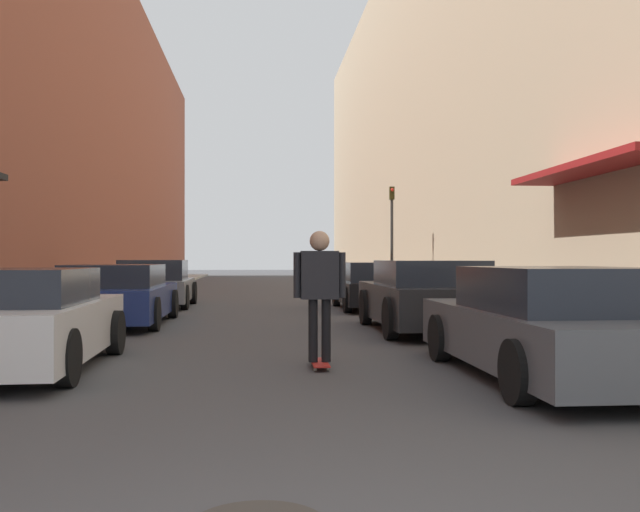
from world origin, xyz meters
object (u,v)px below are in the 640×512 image
parked_car_left_0 (15,321)px  parked_car_left_2 (155,284)px  parked_car_right_2 (376,287)px  traffic_light (392,228)px  parked_car_left_1 (117,295)px  skateboarder (320,284)px  parked_car_right_0 (552,325)px  parked_car_right_1 (427,296)px

parked_car_left_0 → parked_car_left_2: size_ratio=1.04×
parked_car_right_2 → traffic_light: 6.07m
parked_car_left_0 → parked_car_left_1: bearing=89.3°
parked_car_left_0 → skateboarder: skateboarder is taller
parked_car_left_2 → skateboarder: size_ratio=2.38×
traffic_light → parked_car_left_1: bearing=-128.3°
parked_car_left_1 → parked_car_right_2: (5.98, 3.86, 0.00)m
parked_car_left_0 → parked_car_right_0: bearing=-10.7°
parked_car_left_1 → parked_car_right_1: size_ratio=1.08×
parked_car_left_1 → parked_car_right_0: 9.37m
parked_car_left_1 → parked_car_left_2: 5.33m
parked_car_left_0 → parked_car_left_2: parked_car_left_2 is taller
parked_car_left_0 → parked_car_right_1: parked_car_right_1 is taller
parked_car_left_1 → parked_car_right_2: size_ratio=1.16×
parked_car_right_1 → traffic_light: bearing=82.5°
parked_car_left_1 → parked_car_left_2: (0.00, 5.33, 0.03)m
parked_car_right_0 → parked_car_right_1: bearing=91.8°
parked_car_right_1 → parked_car_left_2: bearing=129.8°
parked_car_right_1 → parked_car_left_1: bearing=162.9°
parked_car_left_1 → traffic_light: size_ratio=1.28×
parked_car_right_0 → skateboarder: bearing=157.6°
parked_car_right_0 → parked_car_left_1: bearing=131.0°
parked_car_left_0 → parked_car_right_1: size_ratio=0.95×
parked_car_right_0 → traffic_light: (1.33, 16.54, 1.79)m
parked_car_left_1 → traffic_light: 12.20m
parked_car_left_0 → parked_car_right_0: 6.33m
parked_car_left_0 → traffic_light: 17.21m
parked_car_left_2 → parked_car_right_1: bearing=-50.2°
parked_car_left_1 → skateboarder: 7.05m
parked_car_left_1 → parked_car_right_2: parked_car_right_2 is taller
parked_car_right_1 → skateboarder: skateboarder is taller
parked_car_left_2 → parked_car_right_1: 9.34m
parked_car_right_2 → traffic_light: (1.50, 5.60, 1.79)m
parked_car_right_0 → skateboarder: (-2.52, 1.04, 0.44)m
parked_car_right_0 → parked_car_right_2: size_ratio=1.11×
traffic_light → parked_car_right_2: bearing=-105.0°
skateboarder → parked_car_right_1: bearing=60.6°
parked_car_left_2 → parked_car_left_1: bearing=-90.0°
skateboarder → parked_car_left_0: bearing=177.9°
skateboarder → parked_car_right_2: bearing=76.6°
traffic_light → parked_car_right_1: bearing=-97.5°
parked_car_left_1 → parked_car_right_0: size_ratio=1.04×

